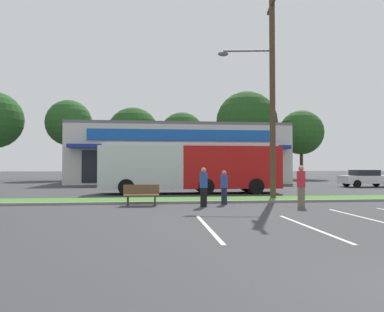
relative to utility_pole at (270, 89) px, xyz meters
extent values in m
cube|color=#427A2D|center=(-2.11, -0.09, -5.79)|extent=(56.00, 2.20, 0.12)
cube|color=gray|center=(-2.11, -1.31, -5.79)|extent=(56.00, 0.24, 0.12)
cube|color=silver|center=(-4.58, -8.00, -5.85)|extent=(0.12, 4.80, 0.01)
cube|color=silver|center=(-1.61, -8.33, -5.85)|extent=(0.12, 4.80, 0.01)
cube|color=silver|center=(1.08, -6.65, -5.85)|extent=(0.12, 4.80, 0.01)
cube|color=beige|center=(-3.39, 21.23, -2.95)|extent=(22.08, 10.43, 5.79)
cube|color=black|center=(-3.39, 15.97, -4.11)|extent=(18.55, 0.08, 3.01)
cube|color=navy|center=(-3.39, 15.31, -2.26)|extent=(20.76, 1.40, 0.35)
cube|color=#1959AD|center=(-3.39, 15.93, -1.10)|extent=(17.66, 0.16, 1.04)
cube|color=slate|center=(-3.39, 21.23, 0.09)|extent=(22.08, 10.43, 0.30)
cylinder|color=#473323|center=(-16.79, 29.24, -3.29)|extent=(0.44, 0.44, 5.12)
sphere|color=#23511E|center=(-16.79, 29.24, 1.46)|extent=(5.84, 5.84, 5.84)
cylinder|color=#473323|center=(-8.73, 31.17, -4.09)|extent=(0.44, 0.44, 3.51)
sphere|color=#1E4719|center=(-8.73, 31.17, 0.32)|extent=(7.09, 7.09, 7.09)
cylinder|color=#473323|center=(-2.22, 29.72, -4.00)|extent=(0.44, 0.44, 3.70)
sphere|color=#1E4719|center=(-2.22, 29.72, 0.10)|extent=(6.00, 6.00, 6.00)
cylinder|color=#473323|center=(6.68, 29.77, -3.54)|extent=(0.44, 0.44, 4.62)
sphere|color=#1E4719|center=(6.68, 29.77, 1.92)|extent=(8.39, 8.39, 8.39)
cylinder|color=#473323|center=(14.24, 29.31, -3.79)|extent=(0.44, 0.44, 4.12)
sphere|color=#23511E|center=(14.24, 29.31, 0.55)|extent=(6.06, 6.06, 6.06)
cylinder|color=#4C3826|center=(0.13, -0.02, -0.35)|extent=(0.30, 0.30, 10.99)
cube|color=#4C3826|center=(0.13, -0.02, 4.54)|extent=(0.50, 2.39, 0.14)
cylinder|color=#59595B|center=(-1.15, 0.18, 2.06)|extent=(2.59, 0.49, 0.10)
ellipsoid|color=#59595B|center=(-2.44, 0.37, 1.91)|extent=(0.56, 0.32, 0.24)
cube|color=#B71414|center=(-1.10, 5.01, -4.15)|extent=(6.35, 2.56, 2.70)
cube|color=silver|center=(-6.87, 5.02, -4.15)|extent=(5.20, 2.56, 2.70)
cube|color=silver|center=(-3.70, 5.01, -2.70)|extent=(11.08, 2.32, 0.20)
cube|color=black|center=(-3.69, 6.32, -3.66)|extent=(10.62, 0.08, 1.19)
cube|color=black|center=(-9.50, 5.02, -3.83)|extent=(0.06, 2.17, 1.51)
cylinder|color=black|center=(-7.74, 3.85, -5.35)|extent=(1.00, 0.30, 1.00)
cylinder|color=black|center=(-7.73, 6.19, -5.35)|extent=(1.00, 0.30, 1.00)
cylinder|color=black|center=(-2.83, 3.84, -5.35)|extent=(1.00, 0.30, 1.00)
cylinder|color=black|center=(-2.83, 6.18, -5.35)|extent=(1.00, 0.30, 1.00)
cylinder|color=black|center=(0.34, 3.83, -5.35)|extent=(1.00, 0.30, 1.00)
cylinder|color=black|center=(0.35, 6.18, -5.35)|extent=(1.00, 0.30, 1.00)
cube|color=brown|center=(-6.67, -1.87, -5.40)|extent=(1.60, 0.45, 0.06)
cube|color=brown|center=(-6.67, -2.06, -5.12)|extent=(1.60, 0.06, 0.44)
cube|color=#333338|center=(-6.06, -1.87, -5.62)|extent=(0.08, 0.36, 0.45)
cube|color=#333338|center=(-7.28, -1.87, -5.62)|extent=(0.08, 0.36, 0.45)
cube|color=#0C3F1E|center=(-0.45, 10.93, -5.18)|extent=(4.34, 1.73, 0.70)
cube|color=black|center=(-0.24, 10.93, -4.58)|extent=(1.95, 1.52, 0.50)
cylinder|color=black|center=(-1.80, 10.11, -5.53)|extent=(0.64, 0.22, 0.64)
cylinder|color=black|center=(-1.80, 11.76, -5.53)|extent=(0.64, 0.22, 0.64)
cylinder|color=black|center=(0.89, 10.11, -5.53)|extent=(0.64, 0.22, 0.64)
cylinder|color=black|center=(0.89, 11.76, -5.53)|extent=(0.64, 0.22, 0.64)
cube|color=silver|center=(12.01, 10.55, -5.21)|extent=(4.45, 1.74, 0.65)
cube|color=black|center=(11.79, 10.55, -4.64)|extent=(2.00, 1.53, 0.49)
cylinder|color=black|center=(13.39, 11.38, -5.53)|extent=(0.64, 0.22, 0.64)
cylinder|color=black|center=(10.63, 11.38, -5.53)|extent=(0.64, 0.22, 0.64)
cylinder|color=black|center=(10.63, 9.73, -5.53)|extent=(0.64, 0.22, 0.64)
cylinder|color=black|center=(-3.95, -2.76, -5.43)|extent=(0.29, 0.29, 0.83)
cylinder|color=#264C99|center=(-3.95, -2.76, -4.69)|extent=(0.35, 0.35, 0.66)
sphere|color=tan|center=(-3.95, -2.76, -4.25)|extent=(0.23, 0.23, 0.23)
cylinder|color=#1E2338|center=(-2.86, -1.88, -5.47)|extent=(0.27, 0.27, 0.76)
cylinder|color=#264C99|center=(-2.86, -1.88, -4.79)|extent=(0.32, 0.32, 0.60)
sphere|color=tan|center=(-2.86, -1.88, -4.38)|extent=(0.21, 0.21, 0.21)
cylinder|color=#726651|center=(0.27, -3.31, -5.41)|extent=(0.31, 0.31, 0.88)
cylinder|color=red|center=(0.27, -3.31, -4.63)|extent=(0.36, 0.36, 0.69)
sphere|color=tan|center=(0.27, -3.31, -4.16)|extent=(0.24, 0.24, 0.24)
camera|label=1|loc=(-6.21, -18.50, -4.06)|focal=33.94mm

